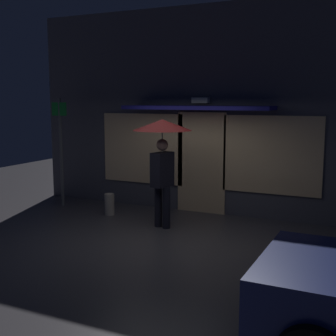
% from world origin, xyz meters
% --- Properties ---
extents(ground_plane, '(18.00, 18.00, 0.00)m').
position_xyz_m(ground_plane, '(0.00, 0.00, 0.00)').
color(ground_plane, '#423F44').
extents(building_facade, '(8.21, 1.00, 4.44)m').
position_xyz_m(building_facade, '(0.00, 2.34, 2.19)').
color(building_facade, '#4C4C56').
rests_on(building_facade, ground).
extents(person_with_umbrella, '(1.12, 1.12, 2.10)m').
position_xyz_m(person_with_umbrella, '(-0.24, 0.73, 1.67)').
color(person_with_umbrella, black).
rests_on(person_with_umbrella, ground).
extents(street_sign_post, '(0.40, 0.07, 2.50)m').
position_xyz_m(street_sign_post, '(-3.12, 1.33, 1.42)').
color(street_sign_post, '#595B60').
rests_on(street_sign_post, ground).
extents(sidewalk_bollard, '(0.21, 0.21, 0.46)m').
position_xyz_m(sidewalk_bollard, '(-1.69, 1.10, 0.23)').
color(sidewalk_bollard, '#B2A899').
rests_on(sidewalk_bollard, ground).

